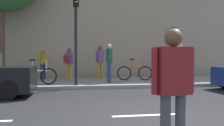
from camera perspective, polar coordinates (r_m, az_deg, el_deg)
The scene contains 14 objects.
ground_plane at distance 6.57m, azimuth 7.91°, elevation -10.87°, with size 80.00×80.00×0.00m, color #232326.
sidewalk_curb at distance 13.32m, azimuth -1.41°, elevation -4.12°, with size 36.00×4.00×0.15m, color gray.
lane_markings at distance 6.57m, azimuth 7.91°, elevation -10.83°, with size 25.80×0.16×0.01m.
building_backdrop at distance 18.55m, azimuth -3.79°, elevation 12.71°, with size 36.00×5.00×9.93m, color tan.
traffic_light at distance 11.44m, azimuth -7.63°, elevation 8.97°, with size 0.24×0.45×4.03m.
poster_column at distance 14.08m, azimuth 12.93°, elevation 2.10°, with size 0.96×0.96×2.73m.
pedestrian_near_pole at distance 3.71m, azimuth 12.80°, elevation -4.07°, with size 0.63×0.30×1.78m.
pedestrian_in_red_top at distance 12.44m, azimuth -0.62°, elevation 0.74°, with size 0.26×0.68×1.78m.
pedestrian_with_bag at distance 14.34m, azimuth -14.36°, elevation 0.26°, with size 0.52×0.55×1.56m.
pedestrian_in_dark_shirt at distance 13.46m, azimuth -9.08°, elevation 0.35°, with size 0.51×0.51×1.63m.
pedestrian_tallest at distance 14.25m, azimuth -2.54°, elevation 0.73°, with size 0.49×0.40×1.77m.
pedestrian_in_light_jacket at distance 15.75m, azimuth 16.12°, elevation 0.47°, with size 0.41×0.60×1.62m.
bicycle_leaning at distance 11.84m, azimuth -15.72°, elevation -2.66°, with size 1.72×0.53×1.09m.
bicycle_upright at distance 13.61m, azimuth 4.83°, elevation -2.04°, with size 1.75×0.37×1.09m.
Camera 1 is at (-1.98, -6.10, 1.43)m, focal length 43.28 mm.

